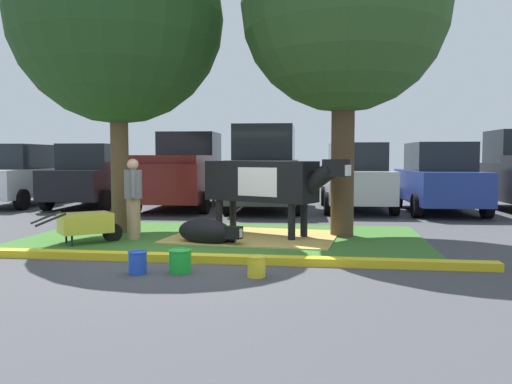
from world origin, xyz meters
TOP-DOWN VIEW (x-y plane):
  - ground_plane at (0.00, 0.00)m, footprint 80.00×80.00m
  - grass_island at (0.20, 1.77)m, footprint 7.80×4.35m
  - curb_yellow at (0.20, -0.56)m, footprint 9.00×0.24m
  - hay_bedding at (0.79, 1.92)m, footprint 3.44×2.73m
  - shade_tree_left at (-2.12, 2.25)m, footprint 4.40×4.40m
  - shade_tree_right at (2.52, 2.36)m, footprint 4.11×4.11m
  - cow_holstein at (0.99, 2.07)m, footprint 2.96×1.73m
  - calf_lying at (0.03, 1.03)m, footprint 1.33×0.79m
  - person_handler at (-1.50, 1.37)m, footprint 0.34×0.50m
  - wheelbarrow at (-2.17, 0.77)m, footprint 1.40×1.30m
  - bucket_blue at (-0.36, -1.44)m, footprint 0.27×0.27m
  - bucket_green at (0.20, -1.30)m, footprint 0.33×0.33m
  - bucket_yellow at (1.30, -1.42)m, footprint 0.27×0.27m
  - hatchback_white at (-7.91, 7.74)m, footprint 2.18×4.48m
  - sedan_red at (-5.32, 7.84)m, footprint 2.18×4.48m
  - pickup_truck_maroon at (-2.33, 7.94)m, footprint 2.40×5.48m
  - suv_dark_grey at (0.37, 7.41)m, footprint 2.28×4.68m
  - sedan_silver at (3.08, 7.75)m, footprint 2.18×4.48m
  - sedan_blue at (5.40, 7.44)m, footprint 2.18×4.48m

SIDE VIEW (x-z plane):
  - ground_plane at x=0.00m, z-range 0.00..0.00m
  - grass_island at x=0.20m, z-range 0.00..0.02m
  - hay_bedding at x=0.79m, z-range 0.01..0.04m
  - curb_yellow at x=0.20m, z-range 0.00..0.12m
  - bucket_yellow at x=1.30m, z-range 0.01..0.30m
  - bucket_blue at x=-0.36m, z-range 0.01..0.32m
  - bucket_green at x=0.20m, z-range 0.01..0.33m
  - calf_lying at x=0.03m, z-range 0.00..0.48m
  - wheelbarrow at x=-2.17m, z-range 0.07..0.70m
  - person_handler at x=-1.50m, z-range 0.06..1.64m
  - hatchback_white at x=-7.91m, z-range -0.03..1.99m
  - sedan_red at x=-5.32m, z-range -0.03..1.99m
  - sedan_silver at x=3.08m, z-range -0.03..1.99m
  - sedan_blue at x=5.40m, z-range -0.03..1.99m
  - pickup_truck_maroon at x=-2.33m, z-range -0.10..2.32m
  - cow_holstein at x=0.99m, z-range 0.33..1.90m
  - suv_dark_grey at x=0.37m, z-range 0.01..2.53m
  - shade_tree_left at x=-2.12m, z-range 1.14..7.85m
  - shade_tree_right at x=2.52m, z-range 1.22..7.83m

